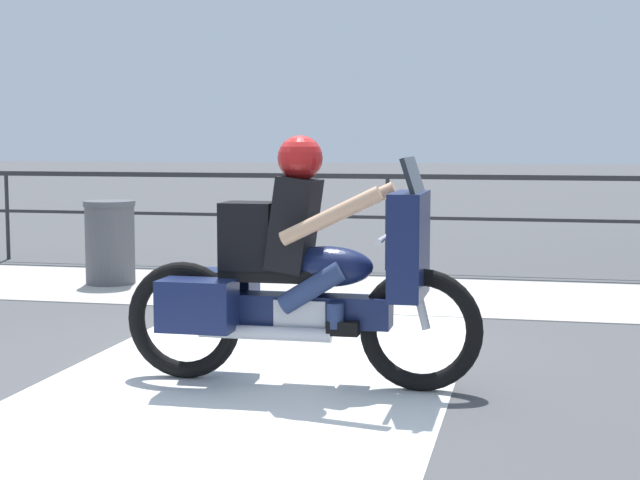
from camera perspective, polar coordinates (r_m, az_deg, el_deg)
ground_plane at (r=6.92m, az=-2.66°, el=-7.42°), size 120.00×120.00×0.00m
sidewalk_band at (r=10.18m, az=2.34°, el=-3.09°), size 44.00×2.40×0.01m
crosswalk_band at (r=6.75m, az=-3.61°, el=-7.73°), size 2.67×6.00×0.01m
fence_railing at (r=11.92m, az=3.95°, el=2.66°), size 36.00×0.05×1.17m
motorcycle at (r=6.31m, az=-1.17°, el=-2.07°), size 2.36×0.76×1.62m
trash_bin at (r=10.98m, az=-12.12°, el=-0.14°), size 0.56×0.56×0.92m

